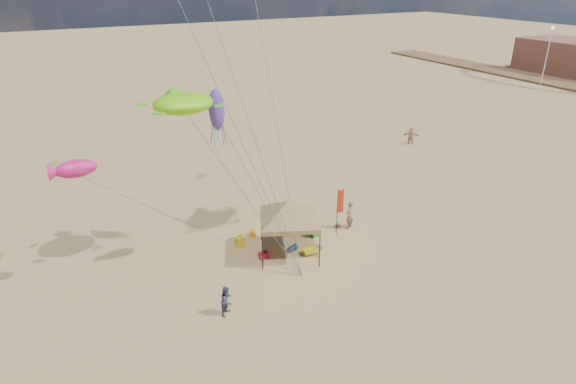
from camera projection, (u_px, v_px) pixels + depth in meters
name	position (u px, v px, depth m)	size (l,w,h in m)	color
ground	(314.00, 278.00, 26.30)	(280.00, 280.00, 0.00)	tan
canopy_tent	(289.00, 203.00, 27.32)	(5.90, 5.90, 4.00)	black
feather_flag	(340.00, 204.00, 29.93)	(0.48, 0.05, 3.13)	black
cooler_red	(264.00, 255.00, 28.10)	(0.54, 0.38, 0.38)	#B10E15
cooler_blue	(306.00, 223.00, 31.70)	(0.54, 0.38, 0.38)	#1817BC
bag_navy	(293.00, 248.00, 28.85)	(0.36, 0.36, 0.60)	#0D223B
bag_orange	(253.00, 233.00, 30.45)	(0.36, 0.36, 0.60)	orange
chair_green	(314.00, 231.00, 30.43)	(0.50, 0.50, 0.70)	#1D961B
chair_yellow	(240.00, 242.00, 29.17)	(0.50, 0.50, 0.70)	gold
crate_grey	(319.00, 248.00, 28.96)	(0.34, 0.30, 0.28)	slate
beach_cart	(310.00, 250.00, 28.57)	(0.90, 0.50, 0.24)	yellow
person_near_a	(349.00, 215.00, 31.10)	(0.70, 0.46, 1.93)	#A3725D
person_near_b	(227.00, 300.00, 23.30)	(0.76, 0.59, 1.57)	#3E4354
person_near_c	(301.00, 221.00, 30.59)	(1.04, 0.60, 1.61)	beige
person_far_c	(411.00, 135.00, 46.41)	(1.59, 0.51, 1.71)	tan
building_north	(570.00, 57.00, 78.27)	(10.00, 14.00, 5.20)	#8C5947
lamp_north	(549.00, 46.00, 68.64)	(0.50, 0.50, 8.25)	silver
turtle_kite	(183.00, 104.00, 24.89)	(3.18, 2.55, 1.06)	#7EE70E
fish_kite	(76.00, 169.00, 22.94)	(1.94, 0.97, 0.86)	#DD1A77
squid_kite	(217.00, 110.00, 26.50)	(0.90, 0.90, 2.34)	#653ABC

